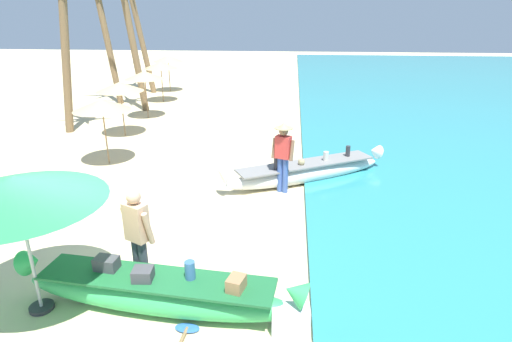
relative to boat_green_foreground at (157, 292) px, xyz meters
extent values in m
plane|color=beige|center=(-1.02, 0.86, -0.32)|extent=(80.00, 80.00, 0.00)
ellipsoid|color=#38B760|center=(0.00, 0.00, -0.04)|extent=(4.26, 1.10, 0.56)
cone|color=#38B760|center=(-2.05, 0.21, 0.29)|extent=(0.44, 0.44, 0.47)
cone|color=#38B760|center=(2.04, -0.21, 0.29)|extent=(0.44, 0.44, 0.47)
cube|color=#1E6435|center=(0.00, 0.00, 0.24)|extent=(3.59, 1.05, 0.04)
cube|color=#9E754C|center=(1.21, -0.17, 0.35)|extent=(0.29, 0.33, 0.22)
cylinder|color=#386699|center=(0.51, 0.03, 0.39)|extent=(0.15, 0.15, 0.30)
cube|color=#424247|center=(-0.17, -0.05, 0.34)|extent=(0.31, 0.28, 0.20)
cube|color=#424247|center=(-0.81, 0.16, 0.34)|extent=(0.37, 0.28, 0.22)
ellipsoid|color=white|center=(2.34, 5.31, -0.07)|extent=(4.24, 2.72, 0.51)
cone|color=white|center=(0.42, 4.26, 0.23)|extent=(0.54, 0.53, 0.46)
cone|color=white|center=(4.26, 6.36, 0.23)|extent=(0.54, 0.53, 0.46)
cube|color=gray|center=(2.34, 5.31, 0.18)|extent=(3.62, 2.39, 0.04)
cylinder|color=#2D2D33|center=(3.47, 5.95, 0.34)|extent=(0.12, 0.12, 0.31)
cylinder|color=silver|center=(2.85, 5.54, 0.32)|extent=(0.14, 0.14, 0.26)
sphere|color=tan|center=(2.21, 5.17, 0.27)|extent=(0.18, 0.18, 0.18)
cylinder|color=#2D2D33|center=(1.59, 4.79, 0.35)|extent=(0.15, 0.15, 0.33)
cylinder|color=#3D5BA8|center=(1.81, 4.58, 0.12)|extent=(0.14, 0.14, 0.89)
cylinder|color=#3D5BA8|center=(1.68, 4.63, 0.12)|extent=(0.14, 0.14, 0.89)
cube|color=#DB3D38|center=(1.74, 4.61, 0.84)|extent=(0.41, 0.33, 0.55)
cylinder|color=brown|center=(1.95, 4.51, 0.79)|extent=(0.15, 0.21, 0.50)
cylinder|color=brown|center=(1.52, 4.67, 0.79)|extent=(0.15, 0.21, 0.50)
sphere|color=brown|center=(1.74, 4.61, 1.24)|extent=(0.22, 0.22, 0.22)
cylinder|color=tan|center=(1.74, 4.61, 1.32)|extent=(0.44, 0.44, 0.02)
cone|color=tan|center=(1.74, 4.61, 1.39)|extent=(0.26, 0.26, 0.12)
cylinder|color=#333842|center=(-0.47, 0.52, 0.14)|extent=(0.14, 0.14, 0.92)
cylinder|color=#333842|center=(-0.34, 0.46, 0.14)|extent=(0.14, 0.14, 0.92)
cube|color=tan|center=(-0.41, 0.49, 0.90)|extent=(0.42, 0.36, 0.61)
cylinder|color=tan|center=(-0.60, 0.62, 0.85)|extent=(0.17, 0.22, 0.56)
cylinder|color=tan|center=(-0.19, 0.40, 0.85)|extent=(0.17, 0.22, 0.56)
sphere|color=tan|center=(-0.41, 0.49, 1.33)|extent=(0.22, 0.22, 0.22)
cylinder|color=#B7B7BC|center=(-1.79, -0.13, 0.76)|extent=(0.05, 0.05, 2.16)
cone|color=#28934C|center=(-1.79, -0.13, 1.67)|extent=(2.40, 2.40, 0.38)
cylinder|color=#333338|center=(-1.79, -0.13, -0.29)|extent=(0.36, 0.36, 0.06)
cylinder|color=#8E6B47|center=(-3.39, 6.23, 0.63)|extent=(0.04, 0.04, 1.90)
cone|color=tan|center=(-3.39, 6.23, 1.43)|extent=(1.60, 1.60, 0.32)
cylinder|color=#8E6B47|center=(-4.00, 9.11, 0.63)|extent=(0.04, 0.04, 1.90)
cone|color=tan|center=(-4.00, 9.11, 1.43)|extent=(1.60, 1.60, 0.32)
cylinder|color=#8E6B47|center=(-4.03, 11.78, 0.63)|extent=(0.04, 0.04, 1.90)
cone|color=tan|center=(-4.03, 11.78, 1.43)|extent=(1.60, 1.60, 0.32)
cylinder|color=#8E6B47|center=(-4.32, 14.97, 0.63)|extent=(0.04, 0.04, 1.90)
cone|color=tan|center=(-4.32, 14.97, 1.43)|extent=(1.60, 1.60, 0.32)
cylinder|color=#8E6B47|center=(-4.72, 17.67, 0.63)|extent=(0.04, 0.04, 1.90)
cone|color=tan|center=(-4.72, 17.67, 1.43)|extent=(1.60, 1.60, 0.32)
cylinder|color=brown|center=(-5.94, 9.43, 2.42)|extent=(0.87, 0.28, 5.52)
cylinder|color=brown|center=(-4.86, 13.10, 2.47)|extent=(0.86, 0.28, 5.62)
cylinder|color=brown|center=(-6.01, 17.31, 2.79)|extent=(1.23, 0.28, 6.26)
cylinder|color=brown|center=(-6.57, 14.51, 2.44)|extent=(0.86, 0.28, 5.55)
cube|color=silver|center=(1.99, -0.28, -0.12)|extent=(0.55, 0.32, 0.40)
ellipsoid|color=#2D60B7|center=(0.53, -0.38, -0.29)|extent=(0.37, 0.23, 0.03)
camera|label=1|loc=(1.91, -5.12, 3.97)|focal=29.83mm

